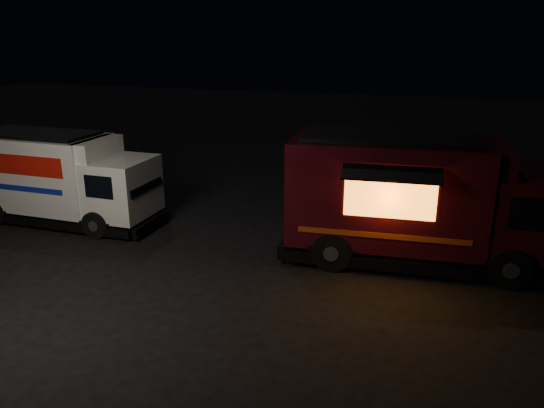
{
  "coord_description": "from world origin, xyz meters",
  "views": [
    {
      "loc": [
        5.92,
        -10.89,
        5.74
      ],
      "look_at": [
        1.88,
        2.0,
        1.31
      ],
      "focal_mm": 35.0,
      "sensor_mm": 36.0,
      "label": 1
    }
  ],
  "objects": [
    {
      "name": "white_truck",
      "position": [
        -4.97,
        2.25,
        1.4
      ],
      "size": [
        6.22,
        2.2,
        2.8
      ],
      "primitive_type": null,
      "rotation": [
        0.0,
        0.0,
        -0.02
      ],
      "color": "white",
      "rests_on": "ground"
    },
    {
      "name": "red_truck",
      "position": [
        5.76,
        2.49,
        1.65
      ],
      "size": [
        7.25,
        3.09,
        3.3
      ],
      "primitive_type": null,
      "rotation": [
        0.0,
        0.0,
        0.07
      ],
      "color": "#3B0A11",
      "rests_on": "ground"
    },
    {
      "name": "ground",
      "position": [
        0.0,
        0.0,
        0.0
      ],
      "size": [
        80.0,
        80.0,
        0.0
      ],
      "primitive_type": "plane",
      "color": "black",
      "rests_on": "ground"
    }
  ]
}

